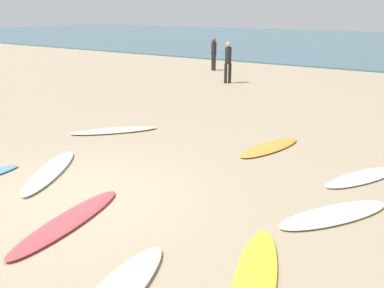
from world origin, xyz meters
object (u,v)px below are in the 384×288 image
Objects in this scene: surfboard_4 at (363,177)px; surfboard_5 at (255,279)px; surfboard_8 at (334,214)px; beachgoer_near at (228,60)px; surfboard_2 at (270,147)px; surfboard_0 at (114,130)px; beachgoer_mid at (214,52)px; surfboard_3 at (68,221)px; surfboard_1 at (50,171)px.

surfboard_4 reaches higher than surfboard_5.
surfboard_8 is 12.32m from beachgoer_near.
surfboard_2 reaches higher than surfboard_4.
surfboard_0 is at bearing 129.15° from surfboard_5.
beachgoer_near is at bearing -18.86° from beachgoer_mid.
beachgoer_near reaches higher than surfboard_2.
surfboard_5 is (3.04, 0.31, -0.01)m from surfboard_3.
surfboard_2 is 5.18m from surfboard_3.
surfboard_8 is (-0.05, -1.86, 0.00)m from surfboard_4.
surfboard_1 reaches higher than surfboard_0.
beachgoer_near reaches higher than surfboard_1.
surfboard_4 is (2.24, -0.66, -0.00)m from surfboard_2.
surfboard_4 is 10.92m from beachgoer_near.
surfboard_5 is at bearing -112.83° from beachgoer_near.
surfboard_5 is at bearing -26.40° from beachgoer_mid.
beachgoer_mid is at bearing -20.94° from surfboard_4.
surfboard_5 is 13.94m from beachgoer_near.
surfboard_1 is at bearing 58.04° from surfboard_4.
surfboard_1 is 1.40× the size of beachgoer_mid.
surfboard_0 is at bearing 78.48° from surfboard_1.
surfboard_0 is 0.99× the size of surfboard_5.
beachgoer_near is at bearing -20.58° from surfboard_8.
surfboard_8 is at bearing 115.64° from surfboard_4.
surfboard_2 is 1.21× the size of beachgoer_mid.
beachgoer_near is (-5.13, 7.33, 0.97)m from surfboard_2.
beachgoer_near reaches higher than beachgoer_mid.
surfboard_5 is at bearing 111.26° from surfboard_4.
beachgoer_mid is at bearing 148.97° from surfboard_0.
beachgoer_near reaches higher than surfboard_0.
surfboard_2 is at bearing 92.40° from surfboard_5.
surfboard_0 is 3.00m from surfboard_1.
surfboard_8 is at bearing 27.99° from surfboard_0.
surfboard_2 is at bearing 21.25° from surfboard_1.
beachgoer_near is at bearing 138.82° from surfboard_0.
surfboard_0 reaches higher than surfboard_5.
surfboard_1 reaches higher than surfboard_8.
surfboard_0 reaches higher than surfboard_8.
beachgoer_mid is at bearing -19.84° from surfboard_8.
surfboard_4 is at bearing 1.02° from surfboard_1.
surfboard_0 reaches higher than surfboard_3.
surfboard_4 is at bearing 43.59° from surfboard_3.
beachgoer_mid is (-3.56, 11.36, 0.90)m from surfboard_0.
surfboard_4 is at bearing -2.43° from surfboard_2.
surfboard_1 is 1.00× the size of surfboard_3.
surfboard_2 is 0.87× the size of surfboard_3.
beachgoer_near is 3.92m from beachgoer_mid.
surfboard_2 is at bearing 10.69° from surfboard_4.
beachgoer_near is at bearing 99.57° from surfboard_3.
surfboard_2 is 1.04× the size of surfboard_4.
surfboard_8 is 1.18× the size of beachgoer_near.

